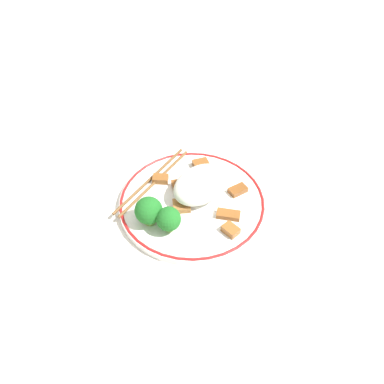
% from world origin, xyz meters
% --- Properties ---
extents(ground_plane, '(3.00, 3.00, 0.00)m').
position_xyz_m(ground_plane, '(0.00, 0.00, 0.00)').
color(ground_plane, silver).
extents(plate, '(0.26, 0.26, 0.02)m').
position_xyz_m(plate, '(0.00, 0.00, 0.01)').
color(plate, white).
rests_on(plate, ground_plane).
extents(rice_mound, '(0.11, 0.08, 0.05)m').
position_xyz_m(rice_mound, '(0.02, -0.00, 0.04)').
color(rice_mound, white).
rests_on(rice_mound, plate).
extents(broccoli_back_left, '(0.05, 0.05, 0.05)m').
position_xyz_m(broccoli_back_left, '(-0.08, 0.02, 0.04)').
color(broccoli_back_left, '#72AD4C').
rests_on(broccoli_back_left, plate).
extents(broccoli_back_center, '(0.04, 0.04, 0.05)m').
position_xyz_m(broccoli_back_center, '(-0.07, -0.02, 0.04)').
color(broccoli_back_center, '#72AD4C').
rests_on(broccoli_back_center, plate).
extents(meat_near_front, '(0.04, 0.04, 0.01)m').
position_xyz_m(meat_near_front, '(-0.03, 0.00, 0.02)').
color(meat_near_front, '#9E6633').
rests_on(meat_near_front, plate).
extents(meat_near_left, '(0.02, 0.03, 0.01)m').
position_xyz_m(meat_near_left, '(-0.01, -0.09, 0.02)').
color(meat_near_left, '#995B28').
rests_on(meat_near_left, plate).
extents(meat_near_right, '(0.04, 0.04, 0.01)m').
position_xyz_m(meat_near_right, '(0.07, 0.04, 0.02)').
color(meat_near_right, brown).
rests_on(meat_near_right, plate).
extents(meat_near_back, '(0.04, 0.03, 0.01)m').
position_xyz_m(meat_near_back, '(0.01, 0.04, 0.02)').
color(meat_near_back, brown).
rests_on(meat_near_back, plate).
extents(meat_on_rice_edge, '(0.04, 0.03, 0.01)m').
position_xyz_m(meat_on_rice_edge, '(0.07, -0.05, 0.02)').
color(meat_on_rice_edge, brown).
rests_on(meat_on_rice_edge, plate).
extents(meat_mid_left, '(0.04, 0.04, 0.01)m').
position_xyz_m(meat_mid_left, '(0.02, -0.07, 0.02)').
color(meat_mid_left, brown).
rests_on(meat_mid_left, plate).
extents(meat_mid_right, '(0.03, 0.03, 0.01)m').
position_xyz_m(meat_mid_right, '(-0.01, 0.07, 0.02)').
color(meat_mid_right, brown).
rests_on(meat_mid_right, plate).
extents(chopsticks, '(0.20, 0.05, 0.01)m').
position_xyz_m(chopsticks, '(-0.02, 0.08, 0.02)').
color(chopsticks, brown).
rests_on(chopsticks, plate).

